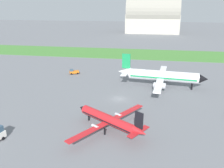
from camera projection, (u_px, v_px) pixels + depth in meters
ground_plane at (119, 99)px, 70.10m from camera, size 600.00×600.00×0.00m
grass_taxiway_strip at (136, 54)px, 131.36m from camera, size 360.00×28.00×0.08m
airplane_foreground_turboprop at (109, 120)px, 52.26m from camera, size 17.66×20.17×6.93m
airplane_midfield_jet at (161, 76)px, 78.85m from camera, size 29.49×30.00×10.60m
pushback_tug_near_gate at (74, 72)px, 94.27m from camera, size 4.02×3.23×1.95m
hangar_distant at (153, 15)px, 219.47m from camera, size 47.78×30.04×34.46m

